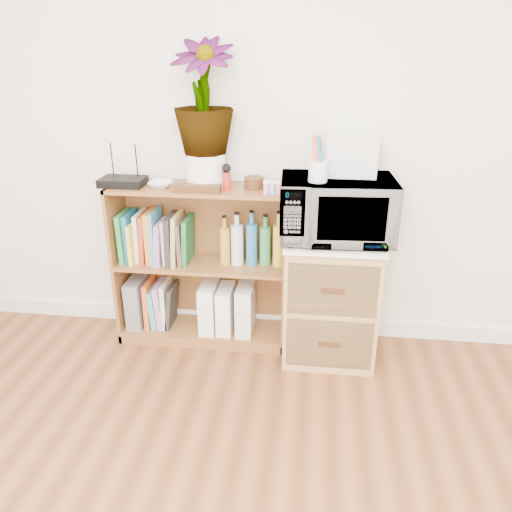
# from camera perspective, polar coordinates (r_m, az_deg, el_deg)

# --- Properties ---
(skirting_board) EXTENTS (4.00, 0.02, 0.10)m
(skirting_board) POSITION_cam_1_polar(r_m,az_deg,el_deg) (3.20, 0.87, -7.42)
(skirting_board) COLOR white
(skirting_board) RESTS_ON ground
(bookshelf) EXTENTS (1.00, 0.30, 0.95)m
(bookshelf) POSITION_cam_1_polar(r_m,az_deg,el_deg) (2.93, -6.20, -1.16)
(bookshelf) COLOR brown
(bookshelf) RESTS_ON ground
(wicker_unit) EXTENTS (0.50, 0.45, 0.70)m
(wicker_unit) POSITION_cam_1_polar(r_m,az_deg,el_deg) (2.85, 8.48, -4.81)
(wicker_unit) COLOR #9E7542
(wicker_unit) RESTS_ON ground
(microwave) EXTENTS (0.60, 0.43, 0.32)m
(microwave) POSITION_cam_1_polar(r_m,az_deg,el_deg) (2.64, 9.15, 5.34)
(microwave) COLOR silver
(microwave) RESTS_ON wicker_unit
(pen_cup) EXTENTS (0.09, 0.09, 0.10)m
(pen_cup) POSITION_cam_1_polar(r_m,az_deg,el_deg) (2.51, 7.10, 9.60)
(pen_cup) COLOR white
(pen_cup) RESTS_ON microwave
(small_appliance) EXTENTS (0.26, 0.21, 0.20)m
(small_appliance) POSITION_cam_1_polar(r_m,az_deg,el_deg) (2.67, 10.77, 11.29)
(small_appliance) COLOR silver
(small_appliance) RESTS_ON microwave
(router) EXTENTS (0.24, 0.16, 0.04)m
(router) POSITION_cam_1_polar(r_m,az_deg,el_deg) (2.87, -14.97, 8.21)
(router) COLOR black
(router) RESTS_ON bookshelf
(white_bowl) EXTENTS (0.13, 0.13, 0.03)m
(white_bowl) POSITION_cam_1_polar(r_m,az_deg,el_deg) (2.79, -10.85, 8.04)
(white_bowl) COLOR white
(white_bowl) RESTS_ON bookshelf
(plant_pot) EXTENTS (0.21, 0.21, 0.18)m
(plant_pot) POSITION_cam_1_polar(r_m,az_deg,el_deg) (2.76, -5.76, 9.76)
(plant_pot) COLOR white
(plant_pot) RESTS_ON bookshelf
(potted_plant) EXTENTS (0.32, 0.32, 0.58)m
(potted_plant) POSITION_cam_1_polar(r_m,az_deg,el_deg) (2.70, -6.09, 17.63)
(potted_plant) COLOR #2D7032
(potted_plant) RESTS_ON plant_pot
(trinket_box) EXTENTS (0.25, 0.06, 0.04)m
(trinket_box) POSITION_cam_1_polar(r_m,az_deg,el_deg) (2.67, -6.74, 7.69)
(trinket_box) COLOR #3A200F
(trinket_box) RESTS_ON bookshelf
(kokeshi_doll) EXTENTS (0.04, 0.04, 0.10)m
(kokeshi_doll) POSITION_cam_1_polar(r_m,az_deg,el_deg) (2.69, -3.37, 8.54)
(kokeshi_doll) COLOR red
(kokeshi_doll) RESTS_ON bookshelf
(wooden_bowl) EXTENTS (0.11, 0.11, 0.06)m
(wooden_bowl) POSITION_cam_1_polar(r_m,az_deg,el_deg) (2.72, -0.23, 8.37)
(wooden_bowl) COLOR #3A230F
(wooden_bowl) RESTS_ON bookshelf
(paint_jars) EXTENTS (0.12, 0.04, 0.06)m
(paint_jars) POSITION_cam_1_polar(r_m,az_deg,el_deg) (2.61, 1.88, 7.71)
(paint_jars) COLOR pink
(paint_jars) RESTS_ON bookshelf
(file_box) EXTENTS (0.09, 0.24, 0.30)m
(file_box) POSITION_cam_1_polar(r_m,az_deg,el_deg) (3.16, -13.33, -5.00)
(file_box) COLOR slate
(file_box) RESTS_ON bookshelf
(magazine_holder_left) EXTENTS (0.09, 0.24, 0.30)m
(magazine_holder_left) POSITION_cam_1_polar(r_m,az_deg,el_deg) (3.03, -5.34, -5.71)
(magazine_holder_left) COLOR white
(magazine_holder_left) RESTS_ON bookshelf
(magazine_holder_mid) EXTENTS (0.09, 0.22, 0.28)m
(magazine_holder_mid) POSITION_cam_1_polar(r_m,az_deg,el_deg) (3.02, -3.46, -6.00)
(magazine_holder_mid) COLOR white
(magazine_holder_mid) RESTS_ON bookshelf
(magazine_holder_right) EXTENTS (0.09, 0.24, 0.30)m
(magazine_holder_right) POSITION_cam_1_polar(r_m,az_deg,el_deg) (2.99, -1.22, -5.98)
(magazine_holder_right) COLOR silver
(magazine_holder_right) RESTS_ON bookshelf
(cookbooks) EXTENTS (0.40, 0.20, 0.31)m
(cookbooks) POSITION_cam_1_polar(r_m,az_deg,el_deg) (2.94, -11.36, 2.04)
(cookbooks) COLOR #23833D
(cookbooks) RESTS_ON bookshelf
(liquor_bottles) EXTENTS (0.44, 0.07, 0.31)m
(liquor_bottles) POSITION_cam_1_polar(r_m,az_deg,el_deg) (2.81, 0.34, 1.72)
(liquor_bottles) COLOR #B68D22
(liquor_bottles) RESTS_ON bookshelf
(lower_books) EXTENTS (0.18, 0.19, 0.29)m
(lower_books) POSITION_cam_1_polar(r_m,az_deg,el_deg) (3.12, -10.82, -5.41)
(lower_books) COLOR #DD5827
(lower_books) RESTS_ON bookshelf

